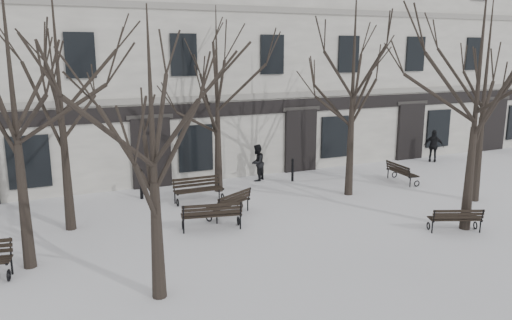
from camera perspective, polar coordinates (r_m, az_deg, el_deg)
ground at (r=15.47m, az=7.99°, el=-8.86°), size 100.00×100.00×0.00m
building at (r=26.29m, az=-7.07°, el=12.20°), size 40.40×10.20×11.40m
tree_0 at (r=13.61m, az=-26.21°, el=8.27°), size 5.48×5.48×7.83m
tree_1 at (r=10.94m, az=-11.83°, el=4.24°), size 4.57×4.57×6.53m
tree_2 at (r=16.54m, az=24.14°, el=8.95°), size 5.47×5.47×7.82m
tree_3 at (r=20.00m, az=24.82°, el=8.90°), size 5.31×5.31×7.59m
tree_4 at (r=16.21m, az=-21.69°, el=9.26°), size 5.52×5.52×7.89m
tree_5 at (r=19.58m, az=-4.49°, el=9.31°), size 5.07×5.07×7.25m
tree_6 at (r=19.35m, az=11.12°, el=10.94°), size 5.77×5.77×8.25m
bench_1 at (r=15.89m, az=-5.10°, el=-6.21°), size 1.98×1.05×0.95m
bench_2 at (r=16.89m, az=21.84°, el=-6.23°), size 1.67×1.14×0.80m
bench_3 at (r=18.85m, az=-6.62°, el=-3.28°), size 1.85×0.68×0.93m
bench_4 at (r=17.13m, az=-2.97°, el=-4.90°), size 1.83×1.41×0.89m
bench_5 at (r=22.34m, az=16.26°, el=-1.32°), size 0.76×1.74×0.85m
bollard_a at (r=19.56m, az=-12.99°, el=-2.55°), size 0.15×0.15×1.18m
bollard_b at (r=21.70m, az=4.20°, el=-1.04°), size 0.13×0.13×1.01m
pedestrian_b at (r=21.86m, az=0.13°, el=-2.36°), size 0.99×0.98×1.61m
pedestrian_c at (r=27.07m, az=19.52°, el=-0.19°), size 0.97×0.96×1.64m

